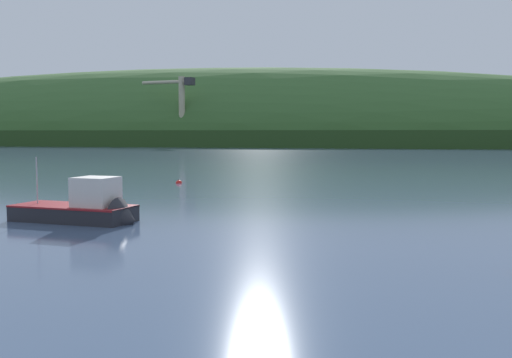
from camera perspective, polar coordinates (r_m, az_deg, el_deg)
The scene contains 5 objects.
far_shoreline_hill at distance 229.02m, azimuth -6.31°, elevation 3.56°, with size 544.82×160.79×57.99m.
dockside_crane at distance 187.41m, azimuth -7.42°, elevation 6.67°, with size 18.28×6.76×21.96m.
fishing_boat_moored at distance 29.60m, azimuth -16.42°, elevation -3.21°, with size 6.84×3.69×4.02m.
mooring_buoy_midchannel at distance 50.23m, azimuth -7.59°, elevation -0.42°, with size 0.54×0.54×0.62m.
mooring_buoy_off_fishing_boat at distance 43.83m, azimuth -16.21°, elevation -1.29°, with size 0.54×0.54×0.62m.
Camera 1 is at (-2.21, 9.38, 4.38)m, focal length 40.71 mm.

